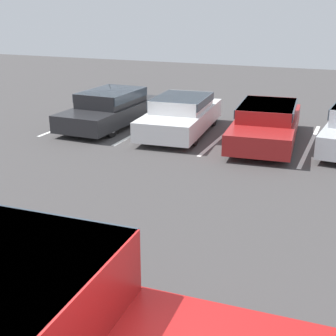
% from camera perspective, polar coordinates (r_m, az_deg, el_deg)
% --- Properties ---
extents(stall_stripe_a, '(0.12, 4.81, 0.01)m').
position_cam_1_polar(stall_stripe_a, '(17.25, -10.68, 5.73)').
color(stall_stripe_a, white).
rests_on(stall_stripe_a, ground_plane).
extents(stall_stripe_b, '(0.12, 4.81, 0.01)m').
position_cam_1_polar(stall_stripe_b, '(15.96, -2.55, 4.97)').
color(stall_stripe_b, white).
rests_on(stall_stripe_b, ground_plane).
extents(stall_stripe_c, '(0.12, 4.81, 0.01)m').
position_cam_1_polar(stall_stripe_c, '(15.04, 6.76, 3.97)').
color(stall_stripe_c, white).
rests_on(stall_stripe_c, ground_plane).
extents(stall_stripe_d, '(0.12, 4.81, 0.01)m').
position_cam_1_polar(stall_stripe_d, '(14.57, 16.93, 2.76)').
color(stall_stripe_d, white).
rests_on(stall_stripe_d, ground_plane).
extents(parked_sedan_a, '(1.80, 4.51, 1.20)m').
position_cam_1_polar(parked_sedan_a, '(16.22, -6.96, 7.41)').
color(parked_sedan_a, '#232326').
rests_on(parked_sedan_a, ground_plane).
extents(parked_sedan_b, '(2.10, 4.50, 1.18)m').
position_cam_1_polar(parked_sedan_b, '(15.14, 1.64, 6.64)').
color(parked_sedan_b, silver).
rests_on(parked_sedan_b, ground_plane).
extents(parked_sedan_c, '(2.19, 4.89, 1.15)m').
position_cam_1_polar(parked_sedan_c, '(14.39, 11.91, 5.55)').
color(parked_sedan_c, maroon).
rests_on(parked_sedan_c, ground_plane).
extents(wheel_stop_curb, '(1.94, 0.20, 0.14)m').
position_cam_1_polar(wheel_stop_curb, '(18.78, 0.54, 7.35)').
color(wheel_stop_curb, '#B7B2A8').
rests_on(wheel_stop_curb, ground_plane).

